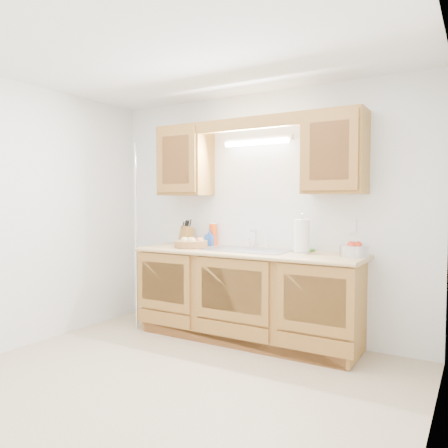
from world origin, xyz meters
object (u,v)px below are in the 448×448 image
Objects in this scene: knife_block at (186,235)px; paper_towel at (302,236)px; fruit_basket at (191,243)px; apple_bowl at (354,250)px.

paper_towel reaches higher than knife_block.
fruit_basket is 1.18m from paper_towel.
knife_block is 0.98× the size of apple_bowl.
paper_towel is at bearing 178.53° from apple_bowl.
knife_block is (-0.22, 0.21, 0.06)m from fruit_basket.
apple_bowl is at bearing -1.47° from paper_towel.
fruit_basket is 1.66m from apple_bowl.
knife_block is 0.79× the size of paper_towel.
knife_block is 1.39m from paper_towel.
paper_towel is 1.23× the size of apple_bowl.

